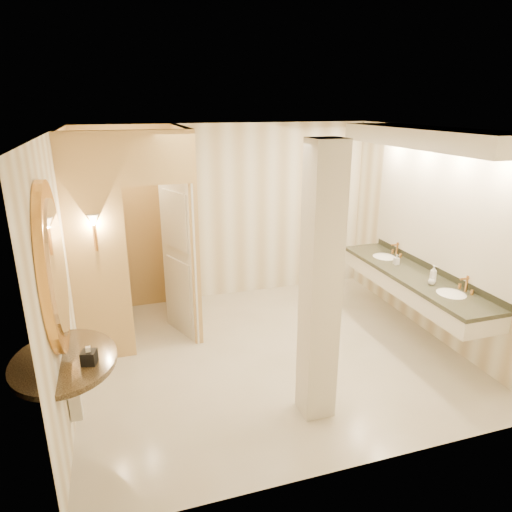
# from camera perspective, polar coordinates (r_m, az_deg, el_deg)

# --- Properties ---
(floor) EXTENTS (4.50, 4.50, 0.00)m
(floor) POSITION_cam_1_polar(r_m,az_deg,el_deg) (5.84, 1.79, -12.02)
(floor) COLOR beige
(floor) RESTS_ON ground
(ceiling) EXTENTS (4.50, 4.50, 0.00)m
(ceiling) POSITION_cam_1_polar(r_m,az_deg,el_deg) (5.04, 2.11, 15.45)
(ceiling) COLOR white
(ceiling) RESTS_ON wall_back
(wall_back) EXTENTS (4.50, 0.02, 2.70)m
(wall_back) POSITION_cam_1_polar(r_m,az_deg,el_deg) (7.14, -3.37, 5.40)
(wall_back) COLOR white
(wall_back) RESTS_ON floor
(wall_front) EXTENTS (4.50, 0.02, 2.70)m
(wall_front) POSITION_cam_1_polar(r_m,az_deg,el_deg) (3.60, 12.58, -8.71)
(wall_front) COLOR white
(wall_front) RESTS_ON floor
(wall_left) EXTENTS (0.02, 4.00, 2.70)m
(wall_left) POSITION_cam_1_polar(r_m,az_deg,el_deg) (5.05, -22.96, -1.71)
(wall_left) COLOR white
(wall_left) RESTS_ON floor
(wall_right) EXTENTS (0.02, 4.00, 2.70)m
(wall_right) POSITION_cam_1_polar(r_m,az_deg,el_deg) (6.37, 21.45, 2.49)
(wall_right) COLOR white
(wall_right) RESTS_ON floor
(toilet_closet) EXTENTS (1.50, 1.55, 2.70)m
(toilet_closet) POSITION_cam_1_polar(r_m,az_deg,el_deg) (5.96, -11.45, 2.74)
(toilet_closet) COLOR #DFC075
(toilet_closet) RESTS_ON floor
(wall_sconce) EXTENTS (0.14, 0.14, 0.42)m
(wall_sconce) POSITION_cam_1_polar(r_m,az_deg,el_deg) (5.33, -19.64, 4.01)
(wall_sconce) COLOR #B87B3B
(wall_sconce) RESTS_ON toilet_closet
(vanity) EXTENTS (0.75, 2.79, 2.09)m
(vanity) POSITION_cam_1_polar(r_m,az_deg,el_deg) (6.08, 20.14, 4.67)
(vanity) COLOR beige
(vanity) RESTS_ON floor
(console_shelf) EXTENTS (1.11, 1.11, 2.00)m
(console_shelf) POSITION_cam_1_polar(r_m,az_deg,el_deg) (4.16, -23.49, -6.01)
(console_shelf) COLOR black
(console_shelf) RESTS_ON floor
(pillar) EXTENTS (0.31, 0.31, 2.70)m
(pillar) POSITION_cam_1_polar(r_m,az_deg,el_deg) (4.28, 8.05, -3.89)
(pillar) COLOR beige
(pillar) RESTS_ON floor
(tissue_box) EXTENTS (0.14, 0.14, 0.12)m
(tissue_box) POSITION_cam_1_polar(r_m,az_deg,el_deg) (4.19, -20.13, -11.81)
(tissue_box) COLOR black
(tissue_box) RESTS_ON console_shelf
(toilet) EXTENTS (0.56, 0.80, 0.75)m
(toilet) POSITION_cam_1_polar(r_m,az_deg,el_deg) (7.00, -17.86, -4.17)
(toilet) COLOR white
(toilet) RESTS_ON floor
(soap_bottle_a) EXTENTS (0.07, 0.07, 0.14)m
(soap_bottle_a) POSITION_cam_1_polar(r_m,az_deg,el_deg) (6.51, 17.16, -0.43)
(soap_bottle_a) COLOR beige
(soap_bottle_a) RESTS_ON vanity
(soap_bottle_b) EXTENTS (0.09, 0.09, 0.11)m
(soap_bottle_b) POSITION_cam_1_polar(r_m,az_deg,el_deg) (5.94, 21.12, -2.85)
(soap_bottle_b) COLOR silver
(soap_bottle_b) RESTS_ON vanity
(soap_bottle_c) EXTENTS (0.11, 0.11, 0.22)m
(soap_bottle_c) POSITION_cam_1_polar(r_m,az_deg,el_deg) (6.00, 21.28, -2.11)
(soap_bottle_c) COLOR #C6B28C
(soap_bottle_c) RESTS_ON vanity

